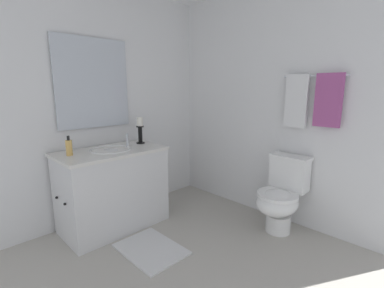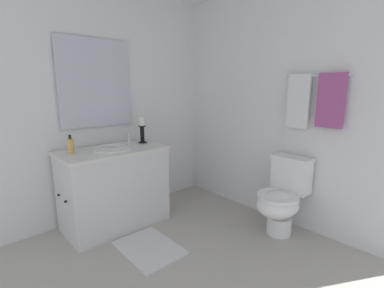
{
  "view_description": "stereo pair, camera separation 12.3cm",
  "coord_description": "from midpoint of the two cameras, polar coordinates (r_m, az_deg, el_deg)",
  "views": [
    {
      "loc": [
        1.46,
        -1.21,
        1.4
      ],
      "look_at": [
        -0.38,
        0.61,
        0.87
      ],
      "focal_mm": 25.46,
      "sensor_mm": 36.0,
      "label": 1
    },
    {
      "loc": [
        1.55,
        -1.12,
        1.4
      ],
      "look_at": [
        -0.38,
        0.61,
        0.87
      ],
      "focal_mm": 25.46,
      "sensor_mm": 36.0,
      "label": 2
    }
  ],
  "objects": [
    {
      "name": "wall_left",
      "position": [
        3.03,
        -19.45,
        7.55
      ],
      "size": [
        0.04,
        2.92,
        2.45
      ],
      "primitive_type": "cube",
      "color": "white",
      "rests_on": "ground"
    },
    {
      "name": "towel_center",
      "position": [
        2.71,
        28.22,
        8.0
      ],
      "size": [
        0.23,
        0.03,
        0.48
      ],
      "primitive_type": "cube",
      "color": "#A54C8C",
      "rests_on": "towel_bar"
    },
    {
      "name": "floor",
      "position": [
        2.37,
        -3.73,
        -25.09
      ],
      "size": [
        2.58,
        2.92,
        0.02
      ],
      "primitive_type": "cube",
      "color": "#B2ADA3",
      "rests_on": "ground"
    },
    {
      "name": "wall_back",
      "position": [
        3.03,
        18.4,
        7.62
      ],
      "size": [
        2.58,
        0.04,
        2.45
      ],
      "primitive_type": "cube",
      "color": "white",
      "rests_on": "ground"
    },
    {
      "name": "mirror",
      "position": [
        3.01,
        -18.34,
        11.95
      ],
      "size": [
        0.02,
        0.76,
        0.89
      ],
      "primitive_type": "cube",
      "color": "silver"
    },
    {
      "name": "sink_basin",
      "position": [
        2.83,
        -15.15,
        -1.79
      ],
      "size": [
        0.4,
        0.4,
        0.24
      ],
      "color": "white",
      "rests_on": "vanity_cabinet"
    },
    {
      "name": "vanity_cabinet",
      "position": [
        2.93,
        -14.79,
        -8.75
      ],
      "size": [
        0.58,
        1.03,
        0.81
      ],
      "color": "silver",
      "rests_on": "ground"
    },
    {
      "name": "toilet",
      "position": [
        2.83,
        19.46,
        -10.59
      ],
      "size": [
        0.39,
        0.54,
        0.75
      ],
      "color": "white",
      "rests_on": "ground"
    },
    {
      "name": "towel_near_vanity",
      "position": [
        2.83,
        22.56,
        8.23
      ],
      "size": [
        0.22,
        0.03,
        0.51
      ],
      "primitive_type": "cube",
      "color": "white",
      "rests_on": "towel_bar"
    },
    {
      "name": "soap_bottle",
      "position": [
        2.71,
        -22.89,
        -0.42
      ],
      "size": [
        0.06,
        0.06,
        0.18
      ],
      "color": "#E5B259",
      "rests_on": "vanity_cabinet"
    },
    {
      "name": "candle_holder_tall",
      "position": [
        3.04,
        -9.28,
        3.08
      ],
      "size": [
        0.09,
        0.09,
        0.29
      ],
      "color": "black",
      "rests_on": "vanity_cabinet"
    },
    {
      "name": "towel_bar",
      "position": [
        2.78,
        25.89,
        12.79
      ],
      "size": [
        0.59,
        0.02,
        0.02
      ],
      "primitive_type": "cylinder",
      "rotation": [
        0.0,
        1.57,
        0.0
      ],
      "color": "silver"
    },
    {
      "name": "bath_mat",
      "position": [
        2.61,
        -7.55,
        -20.8
      ],
      "size": [
        0.6,
        0.44,
        0.02
      ],
      "primitive_type": "cube",
      "color": "silver",
      "rests_on": "ground"
    }
  ]
}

